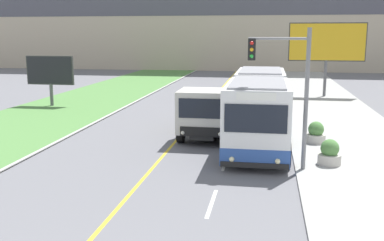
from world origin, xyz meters
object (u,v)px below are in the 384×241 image
Objects in this scene: dump_truck at (207,113)px; planter_round_near at (330,154)px; car_distant at (262,92)px; traffic_light_mast at (288,81)px; billboard_small at (50,72)px; planter_round_second at (316,133)px; billboard_large at (327,44)px; city_bus at (259,107)px.

dump_truck is 6.74m from planter_round_near.
planter_round_near is (2.92, -17.49, -0.16)m from car_distant.
traffic_light_mast is 20.81m from billboard_small.
planter_round_second is (5.25, -0.30, -0.76)m from dump_truck.
dump_truck is 6.09× the size of planter_round_second.
traffic_light_mast is 21.48m from billboard_large.
planter_round_near is at bearing -87.33° from planter_round_second.
billboard_small is (-15.00, -5.19, 1.80)m from car_distant.
dump_truck reaches higher than planter_round_second.
dump_truck is (-2.53, -0.30, -0.35)m from city_bus.
billboard_small reaches higher than car_distant.
city_bus is 17.09m from billboard_large.
dump_truck is at bearing -114.77° from billboard_large.
car_distant is 6.89m from billboard_large.
billboard_large is at bearing 82.10° from planter_round_second.
city_bus is 2.75× the size of car_distant.
traffic_light_mast is at bearing -77.12° from city_bus.
dump_truck is 5.31m from planter_round_second.
city_bus reaches higher than dump_truck.
city_bus is 17.07m from billboard_small.
billboard_small is at bearing -160.90° from car_distant.
city_bus is at bearing -107.37° from billboard_large.
dump_truck is 1.15× the size of traffic_light_mast.
planter_round_near is at bearing -55.71° from city_bus.
traffic_light_mast reaches higher than planter_round_second.
city_bus is at bearing 6.69° from dump_truck.
car_distant is at bearing 79.54° from dump_truck.
traffic_light_mast is at bearing -100.45° from billboard_large.
car_distant is 0.71× the size of billboard_large.
billboard_large is 20.81m from planter_round_near.
dump_truck is at bearing -33.76° from billboard_small.
traffic_light_mast reaches higher than car_distant.
traffic_light_mast is at bearing -109.67° from planter_round_second.
planter_round_second is (-0.17, 3.64, -0.00)m from planter_round_near.
planter_round_near is at bearing -36.03° from dump_truck.
car_distant is (2.50, 13.54, -0.59)m from dump_truck.
car_distant is at bearing 101.23° from planter_round_second.
city_bus is 1.94× the size of billboard_large.
planter_round_near is at bearing -34.46° from billboard_small.
dump_truck is 6.07× the size of planter_round_near.
planter_round_second is at bearing 92.67° from planter_round_near.
billboard_small is at bearing 154.01° from planter_round_second.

